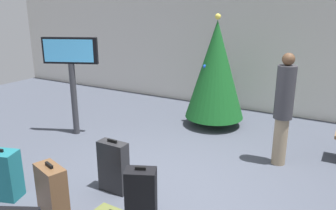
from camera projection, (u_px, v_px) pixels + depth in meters
name	position (u px, v px, depth m)	size (l,w,h in m)	color
ground_plane	(164.00, 191.00, 4.72)	(16.00, 16.00, 0.00)	#424754
back_wall	(258.00, 49.00, 8.02)	(16.00, 0.20, 3.03)	beige
holiday_tree	(216.00, 70.00, 7.01)	(1.25, 1.25, 2.37)	#4C3319
flight_info_kiosk	(71.00, 66.00, 6.46)	(1.01, 0.51, 1.94)	#333338
traveller_0	(284.00, 107.00, 5.28)	(0.34, 0.34, 1.84)	gray
suitcase_2	(52.00, 195.00, 3.96)	(0.48, 0.34, 0.78)	brown
suitcase_3	(1.00, 175.00, 4.50)	(0.55, 0.42, 0.71)	#19606B
suitcase_4	(114.00, 167.00, 4.65)	(0.43, 0.19, 0.78)	#232326
suitcase_5	(141.00, 196.00, 3.96)	(0.42, 0.36, 0.73)	black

